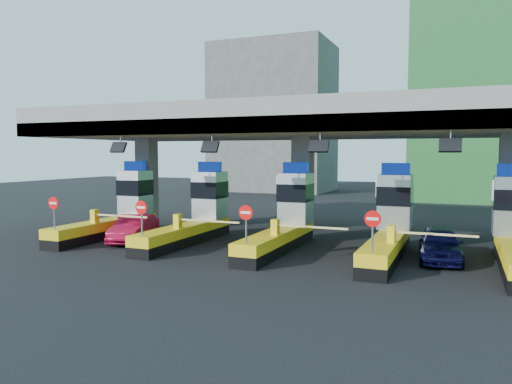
% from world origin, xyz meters
% --- Properties ---
extents(ground, '(120.00, 120.00, 0.00)m').
position_xyz_m(ground, '(0.00, 0.00, 0.00)').
color(ground, black).
rests_on(ground, ground).
extents(toll_canopy, '(28.00, 12.09, 7.00)m').
position_xyz_m(toll_canopy, '(0.00, 2.87, 6.13)').
color(toll_canopy, slate).
rests_on(toll_canopy, ground).
extents(toll_lane_far_left, '(4.43, 8.00, 4.16)m').
position_xyz_m(toll_lane_far_left, '(-10.00, 0.28, 1.40)').
color(toll_lane_far_left, black).
rests_on(toll_lane_far_left, ground).
extents(toll_lane_left, '(4.43, 8.00, 4.16)m').
position_xyz_m(toll_lane_left, '(-5.00, 0.28, 1.40)').
color(toll_lane_left, black).
rests_on(toll_lane_left, ground).
extents(toll_lane_center, '(4.43, 8.00, 4.16)m').
position_xyz_m(toll_lane_center, '(0.00, 0.28, 1.40)').
color(toll_lane_center, black).
rests_on(toll_lane_center, ground).
extents(toll_lane_right, '(4.43, 8.00, 4.16)m').
position_xyz_m(toll_lane_right, '(5.00, 0.28, 1.40)').
color(toll_lane_right, black).
rests_on(toll_lane_right, ground).
extents(bg_building_scaffold, '(18.00, 12.00, 28.00)m').
position_xyz_m(bg_building_scaffold, '(12.00, 32.00, 14.00)').
color(bg_building_scaffold, '#1E5926').
rests_on(bg_building_scaffold, ground).
extents(bg_building_concrete, '(14.00, 10.00, 18.00)m').
position_xyz_m(bg_building_concrete, '(-14.00, 36.00, 9.00)').
color(bg_building_concrete, '#4C4C49').
rests_on(bg_building_concrete, ground).
extents(van, '(2.08, 4.43, 1.47)m').
position_xyz_m(van, '(7.15, -0.23, 0.73)').
color(van, black).
rests_on(van, ground).
extents(red_car, '(2.69, 4.53, 1.41)m').
position_xyz_m(red_car, '(-7.83, -1.33, 0.70)').
color(red_car, '#A40C2B').
rests_on(red_car, ground).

